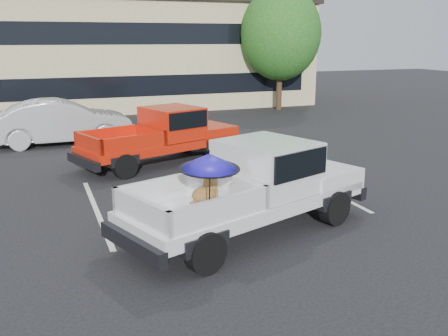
{
  "coord_description": "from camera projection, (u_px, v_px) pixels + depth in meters",
  "views": [
    {
      "loc": [
        -4.2,
        -9.51,
        3.96
      ],
      "look_at": [
        -0.53,
        0.01,
        1.3
      ],
      "focal_mm": 40.0,
      "sensor_mm": 36.0,
      "label": 1
    }
  ],
  "objects": [
    {
      "name": "tree_back",
      "position": [
        186.0,
        31.0,
        33.7
      ],
      "size": [
        4.68,
        4.68,
        7.11
      ],
      "color": "#332114",
      "rests_on": "ground"
    },
    {
      "name": "red_pickup",
      "position": [
        168.0,
        132.0,
        16.27
      ],
      "size": [
        5.76,
        3.56,
        1.8
      ],
      "rotation": [
        0.0,
        0.0,
        0.33
      ],
      "color": "black",
      "rests_on": "ground"
    },
    {
      "name": "ground",
      "position": [
        246.0,
        223.0,
        11.05
      ],
      "size": [
        90.0,
        90.0,
        0.0
      ],
      "primitive_type": "plane",
      "color": "black",
      "rests_on": "ground"
    },
    {
      "name": "silver_sedan",
      "position": [
        62.0,
        122.0,
        19.12
      ],
      "size": [
        5.21,
        1.85,
        1.71
      ],
      "primitive_type": "imported",
      "rotation": [
        0.0,
        0.0,
        1.58
      ],
      "color": "#AEAFB5",
      "rests_on": "ground"
    },
    {
      "name": "stripe_right",
      "position": [
        316.0,
        185.0,
        13.9
      ],
      "size": [
        0.12,
        5.0,
        0.01
      ],
      "primitive_type": "cube",
      "color": "silver",
      "rests_on": "ground"
    },
    {
      "name": "motel_building",
      "position": [
        138.0,
        51.0,
        29.89
      ],
      "size": [
        20.4,
        8.4,
        6.3
      ],
      "color": "tan",
      "rests_on": "ground"
    },
    {
      "name": "tree_right",
      "position": [
        281.0,
        34.0,
        27.57
      ],
      "size": [
        4.46,
        4.46,
        6.78
      ],
      "color": "#332114",
      "rests_on": "ground"
    },
    {
      "name": "silver_pickup",
      "position": [
        259.0,
        181.0,
        10.45
      ],
      "size": [
        6.02,
        3.75,
        2.06
      ],
      "rotation": [
        0.0,
        0.0,
        0.34
      ],
      "color": "black",
      "rests_on": "ground"
    },
    {
      "name": "stripe_left",
      "position": [
        97.0,
        211.0,
        11.81
      ],
      "size": [
        0.12,
        5.0,
        0.01
      ],
      "primitive_type": "cube",
      "color": "silver",
      "rests_on": "ground"
    }
  ]
}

